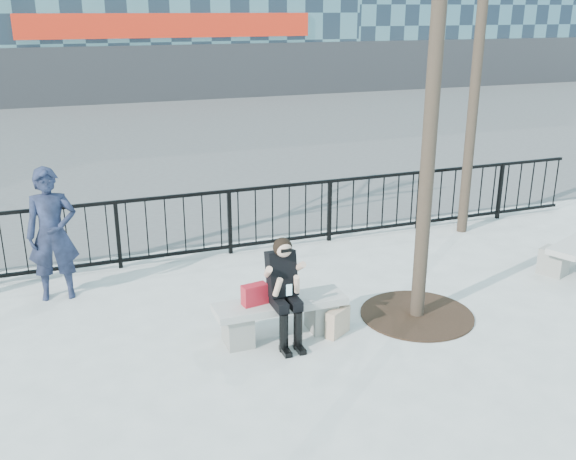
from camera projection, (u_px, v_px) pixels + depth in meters
name	position (u px, v px, depth m)	size (l,w,h in m)	color
ground	(281.00, 336.00, 8.02)	(120.00, 120.00, 0.00)	#9D9D98
street_surface	(126.00, 132.00, 21.29)	(60.00, 23.00, 0.01)	#474747
railing	(218.00, 223.00, 10.49)	(14.00, 0.06, 1.10)	black
tree_grate	(417.00, 315.00, 8.56)	(1.50, 1.50, 0.02)	black
bench_main	(281.00, 314.00, 7.92)	(1.65, 0.46, 0.49)	slate
seated_woman	(285.00, 292.00, 7.66)	(0.50, 0.64, 1.34)	black
handbag	(255.00, 294.00, 7.73)	(0.31, 0.14, 0.25)	#AA1521
shopping_bag	(338.00, 322.00, 8.01)	(0.37, 0.14, 0.35)	beige
standing_man	(52.00, 234.00, 8.82)	(0.69, 0.45, 1.88)	black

